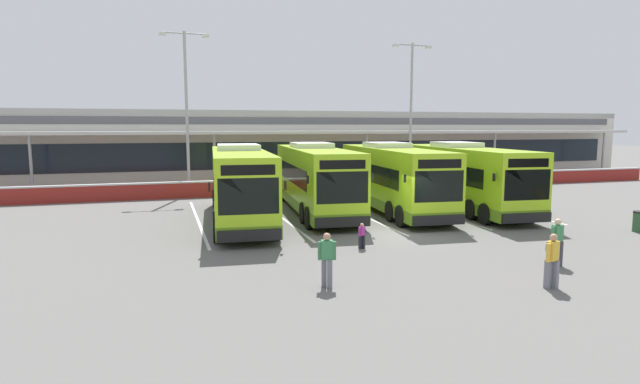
% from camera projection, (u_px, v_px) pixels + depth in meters
% --- Properties ---
extents(ground_plane, '(200.00, 200.00, 0.00)m').
position_uv_depth(ground_plane, '(404.00, 234.00, 22.26)').
color(ground_plane, '#605E5B').
extents(terminal_building, '(70.00, 13.00, 6.00)m').
position_uv_depth(terminal_building, '(274.00, 144.00, 47.36)').
color(terminal_building, beige).
rests_on(terminal_building, ground).
extents(red_barrier_wall, '(60.00, 0.40, 1.10)m').
position_uv_depth(red_barrier_wall, '(311.00, 185.00, 35.92)').
color(red_barrier_wall, maroon).
rests_on(red_barrier_wall, ground).
extents(coach_bus_leftmost, '(3.84, 12.33, 3.78)m').
position_uv_depth(coach_bus_leftmost, '(240.00, 185.00, 25.13)').
color(coach_bus_leftmost, '#9ED11E').
rests_on(coach_bus_leftmost, ground).
extents(coach_bus_left_centre, '(3.84, 12.33, 3.78)m').
position_uv_depth(coach_bus_left_centre, '(315.00, 180.00, 27.86)').
color(coach_bus_left_centre, '#9ED11E').
rests_on(coach_bus_left_centre, ground).
extents(coach_bus_centre, '(3.84, 12.33, 3.78)m').
position_uv_depth(coach_bus_centre, '(392.00, 179.00, 28.30)').
color(coach_bus_centre, '#9ED11E').
rests_on(coach_bus_centre, ground).
extents(coach_bus_right_centre, '(3.84, 12.33, 3.78)m').
position_uv_depth(coach_bus_right_centre, '(463.00, 178.00, 28.86)').
color(coach_bus_right_centre, '#9ED11E').
rests_on(coach_bus_right_centre, ground).
extents(bay_stripe_far_west, '(0.14, 13.00, 0.01)m').
position_uv_depth(bay_stripe_far_west, '(198.00, 220.00, 25.47)').
color(bay_stripe_far_west, silver).
rests_on(bay_stripe_far_west, ground).
extents(bay_stripe_west, '(0.14, 13.00, 0.01)m').
position_uv_depth(bay_stripe_west, '(280.00, 216.00, 26.70)').
color(bay_stripe_west, silver).
rests_on(bay_stripe_west, ground).
extents(bay_stripe_mid_west, '(0.14, 13.00, 0.01)m').
position_uv_depth(bay_stripe_mid_west, '(354.00, 212.00, 27.94)').
color(bay_stripe_mid_west, silver).
rests_on(bay_stripe_mid_west, ground).
extents(bay_stripe_centre, '(0.14, 13.00, 0.01)m').
position_uv_depth(bay_stripe_centre, '(423.00, 208.00, 29.18)').
color(bay_stripe_centre, silver).
rests_on(bay_stripe_centre, ground).
extents(bay_stripe_mid_east, '(0.14, 13.00, 0.01)m').
position_uv_depth(bay_stripe_mid_east, '(485.00, 205.00, 30.42)').
color(bay_stripe_mid_east, silver).
rests_on(bay_stripe_mid_east, ground).
extents(pedestrian_with_handbag, '(0.64, 0.33, 1.62)m').
position_uv_depth(pedestrian_with_handbag, '(556.00, 241.00, 17.07)').
color(pedestrian_with_handbag, '#33333D').
rests_on(pedestrian_with_handbag, ground).
extents(pedestrian_in_dark_coat, '(0.54, 0.31, 1.62)m').
position_uv_depth(pedestrian_in_dark_coat, '(552.00, 259.00, 14.68)').
color(pedestrian_in_dark_coat, slate).
rests_on(pedestrian_in_dark_coat, ground).
extents(pedestrian_child, '(0.32, 0.22, 1.00)m').
position_uv_depth(pedestrian_child, '(362.00, 235.00, 19.53)').
color(pedestrian_child, black).
rests_on(pedestrian_child, ground).
extents(pedestrian_approaching_bus, '(0.54, 0.36, 1.62)m').
position_uv_depth(pedestrian_approaching_bus, '(327.00, 258.00, 14.80)').
color(pedestrian_approaching_bus, slate).
rests_on(pedestrian_approaching_bus, ground).
extents(lamp_post_west, '(3.24, 0.28, 11.00)m').
position_uv_depth(lamp_post_west, '(186.00, 103.00, 34.49)').
color(lamp_post_west, '#9E9EA3').
rests_on(lamp_post_west, ground).
extents(lamp_post_centre, '(3.24, 0.28, 11.00)m').
position_uv_depth(lamp_post_centre, '(411.00, 106.00, 39.38)').
color(lamp_post_centre, '#9E9EA3').
rests_on(lamp_post_centre, ground).
extents(litter_bin, '(0.54, 0.54, 0.93)m').
position_uv_depth(litter_bin, '(639.00, 221.00, 22.68)').
color(litter_bin, '#2D5133').
rests_on(litter_bin, ground).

